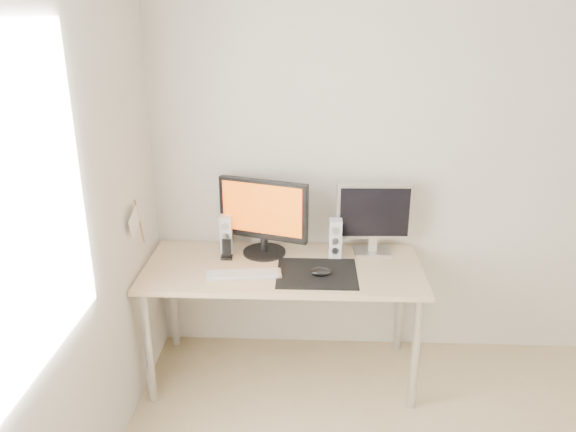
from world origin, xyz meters
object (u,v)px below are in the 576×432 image
object	(u,v)px
desk	(283,278)
speaker_right	(335,238)
speaker_left	(227,234)
second_monitor	(374,215)
main_monitor	(263,214)
keyboard	(244,274)
phone_dock	(227,253)
mouse	(321,272)

from	to	relation	value
desk	speaker_right	size ratio (longest dim) A/B	6.85
desk	speaker_left	distance (m)	0.45
desk	second_monitor	xyz separation A→B (m)	(0.53, 0.22, 0.32)
speaker_right	desk	bearing A→B (deg)	-154.20
main_monitor	second_monitor	world-z (taller)	main_monitor
speaker_left	speaker_right	xyz separation A→B (m)	(0.65, -0.05, 0.00)
speaker_left	keyboard	distance (m)	0.37
phone_dock	speaker_left	bearing A→B (deg)	97.04
mouse	keyboard	xyz separation A→B (m)	(-0.43, -0.01, -0.02)
speaker_left	desk	bearing A→B (deg)	-28.86
desk	speaker_right	world-z (taller)	speaker_right
second_monitor	speaker_left	size ratio (longest dim) A/B	1.93
desk	keyboard	xyz separation A→B (m)	(-0.21, -0.13, 0.09)
mouse	second_monitor	bearing A→B (deg)	46.67
speaker_left	speaker_right	bearing A→B (deg)	-4.16
mouse	second_monitor	world-z (taller)	second_monitor
main_monitor	keyboard	distance (m)	0.40
main_monitor	phone_dock	distance (m)	0.31
desk	phone_dock	distance (m)	0.37
mouse	speaker_left	bearing A→B (deg)	150.86
speaker_right	phone_dock	distance (m)	0.65
main_monitor	keyboard	bearing A→B (deg)	-106.56
desk	speaker_right	xyz separation A→B (m)	(0.30, 0.15, 0.19)
desk	second_monitor	bearing A→B (deg)	22.04
phone_dock	mouse	bearing A→B (deg)	-21.03
phone_dock	desk	bearing A→B (deg)	-15.03
desk	keyboard	size ratio (longest dim) A/B	3.71
mouse	speaker_right	size ratio (longest dim) A/B	0.51
phone_dock	speaker_right	bearing A→B (deg)	4.92
mouse	desk	size ratio (longest dim) A/B	0.07
mouse	phone_dock	bearing A→B (deg)	158.97
second_monitor	speaker_right	world-z (taller)	second_monitor
speaker_left	phone_dock	size ratio (longest dim) A/B	1.90
second_monitor	mouse	bearing A→B (deg)	-133.33
second_monitor	speaker_left	distance (m)	0.89
mouse	main_monitor	distance (m)	0.50
second_monitor	speaker_left	xyz separation A→B (m)	(-0.89, -0.02, -0.12)
desk	second_monitor	size ratio (longest dim) A/B	3.55
second_monitor	keyboard	bearing A→B (deg)	-155.03
second_monitor	phone_dock	world-z (taller)	second_monitor
keyboard	phone_dock	world-z (taller)	phone_dock
speaker_right	keyboard	xyz separation A→B (m)	(-0.52, -0.28, -0.11)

